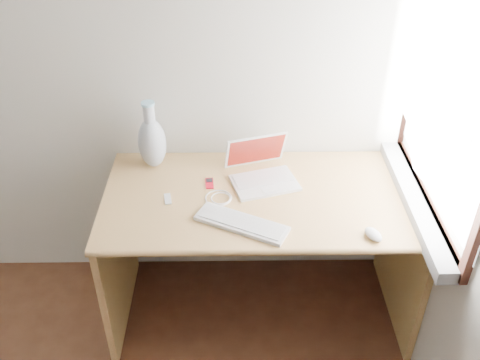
{
  "coord_description": "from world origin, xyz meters",
  "views": [
    {
      "loc": [
        0.89,
        -0.57,
        2.24
      ],
      "look_at": [
        0.91,
        1.35,
        0.88
      ],
      "focal_mm": 40.0,
      "sensor_mm": 36.0,
      "label": 1
    }
  ],
  "objects_px": {
    "desk": "(260,220)",
    "external_keyboard": "(242,223)",
    "laptop": "(265,171)",
    "vase": "(152,141)"
  },
  "relations": [
    {
      "from": "desk",
      "to": "external_keyboard",
      "type": "bearing_deg",
      "value": -107.98
    },
    {
      "from": "desk",
      "to": "vase",
      "type": "relative_size",
      "value": 4.2
    },
    {
      "from": "desk",
      "to": "laptop",
      "type": "bearing_deg",
      "value": 65.93
    },
    {
      "from": "laptop",
      "to": "external_keyboard",
      "type": "height_order",
      "value": "laptop"
    },
    {
      "from": "laptop",
      "to": "vase",
      "type": "xyz_separation_m",
      "value": [
        -0.54,
        0.13,
        0.09
      ]
    },
    {
      "from": "laptop",
      "to": "vase",
      "type": "bearing_deg",
      "value": 150.09
    },
    {
      "from": "vase",
      "to": "desk",
      "type": "bearing_deg",
      "value": -17.27
    },
    {
      "from": "laptop",
      "to": "vase",
      "type": "relative_size",
      "value": 0.99
    },
    {
      "from": "external_keyboard",
      "to": "desk",
      "type": "bearing_deg",
      "value": 98.66
    },
    {
      "from": "desk",
      "to": "laptop",
      "type": "distance_m",
      "value": 0.27
    }
  ]
}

